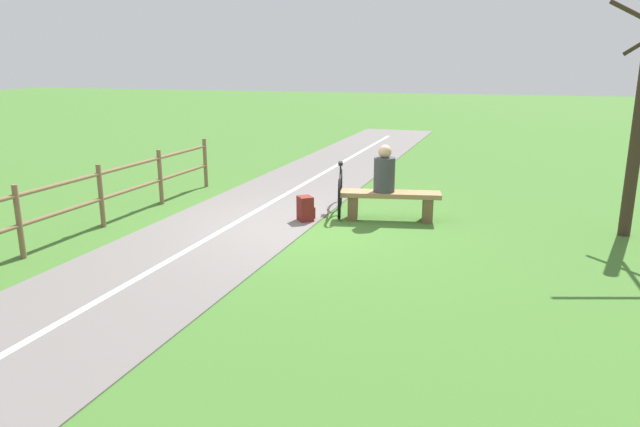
# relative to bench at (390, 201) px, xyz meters

# --- Properties ---
(ground_plane) EXTENTS (80.00, 80.00, 0.00)m
(ground_plane) POSITION_rel_bench_xyz_m (1.30, 0.78, -0.34)
(ground_plane) COLOR #3D6B28
(paved_path) EXTENTS (4.03, 36.07, 0.02)m
(paved_path) POSITION_rel_bench_xyz_m (2.59, 4.78, -0.33)
(paved_path) COLOR #66605E
(paved_path) RESTS_ON ground_plane
(path_centre_line) EXTENTS (1.41, 31.98, 0.00)m
(path_centre_line) POSITION_rel_bench_xyz_m (2.59, 4.78, -0.32)
(path_centre_line) COLOR silver
(path_centre_line) RESTS_ON paved_path
(bench) EXTENTS (1.73, 0.67, 0.49)m
(bench) POSITION_rel_bench_xyz_m (0.00, 0.00, 0.00)
(bench) COLOR #937047
(bench) RESTS_ON ground_plane
(person_seated) EXTENTS (0.41, 0.41, 0.80)m
(person_seated) POSITION_rel_bench_xyz_m (0.11, 0.02, 0.50)
(person_seated) COLOR #38383D
(person_seated) RESTS_ON bench
(bicycle) EXTENTS (0.41, 1.62, 0.88)m
(bicycle) POSITION_rel_bench_xyz_m (0.96, -0.33, 0.03)
(bicycle) COLOR black
(bicycle) RESTS_ON ground_plane
(backpack) EXTENTS (0.34, 0.34, 0.43)m
(backpack) POSITION_rel_bench_xyz_m (1.35, 0.50, -0.12)
(backpack) COLOR maroon
(backpack) RESTS_ON ground_plane
(fence_roadside) EXTENTS (0.61, 10.07, 1.04)m
(fence_roadside) POSITION_rel_bench_xyz_m (4.53, 3.40, 0.28)
(fence_roadside) COLOR brown
(fence_roadside) RESTS_ON ground_plane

